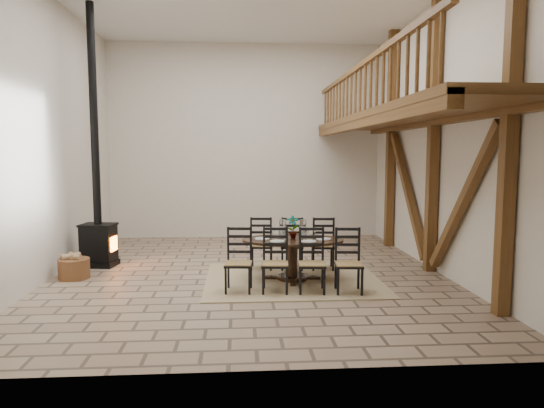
{
  "coord_description": "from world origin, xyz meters",
  "views": [
    {
      "loc": [
        -0.18,
        -8.71,
        2.2
      ],
      "look_at": [
        0.44,
        0.4,
        1.24
      ],
      "focal_mm": 32.0,
      "sensor_mm": 36.0,
      "label": 1
    }
  ],
  "objects": [
    {
      "name": "rug",
      "position": [
        0.74,
        -0.5,
        0.01
      ],
      "size": [
        3.0,
        2.5,
        0.02
      ],
      "primitive_type": "cube",
      "color": "tan",
      "rests_on": "ground"
    },
    {
      "name": "log_basket",
      "position": [
        -3.09,
        -0.12,
        0.19
      ],
      "size": [
        0.54,
        0.54,
        0.44
      ],
      "rotation": [
        0.0,
        0.0,
        0.16
      ],
      "color": "brown",
      "rests_on": "ground"
    },
    {
      "name": "log_stack",
      "position": [
        -3.01,
        1.11,
        0.1
      ],
      "size": [
        0.34,
        0.35,
        0.2
      ],
      "rotation": [
        0.0,
        0.0,
        -0.18
      ],
      "color": "#9E8258",
      "rests_on": "ground"
    },
    {
      "name": "wood_stove",
      "position": [
        -2.92,
        0.81,
        1.13
      ],
      "size": [
        0.72,
        0.6,
        5.0
      ],
      "rotation": [
        0.0,
        0.0,
        -0.17
      ],
      "color": "black",
      "rests_on": "ground"
    },
    {
      "name": "dining_table",
      "position": [
        0.73,
        -0.58,
        0.38
      ],
      "size": [
        2.19,
        2.12,
        1.13
      ],
      "rotation": [
        0.0,
        0.0,
        -0.09
      ],
      "color": "black",
      "rests_on": "ground"
    },
    {
      "name": "room_shell",
      "position": [
        1.19,
        0.0,
        3.01
      ],
      "size": [
        7.02,
        8.02,
        5.01
      ],
      "color": "silver",
      "rests_on": "ground"
    },
    {
      "name": "ground",
      "position": [
        0.0,
        0.0,
        0.0
      ],
      "size": [
        8.0,
        8.0,
        0.0
      ],
      "primitive_type": "plane",
      "color": "gray",
      "rests_on": "ground"
    }
  ]
}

